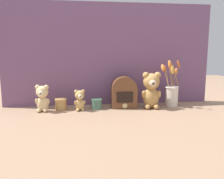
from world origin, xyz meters
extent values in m
plane|color=#8E7056|center=(0.00, 0.00, 0.00)|extent=(4.00, 4.00, 0.00)
cube|color=#704C70|center=(0.00, 0.17, 0.36)|extent=(1.51, 0.02, 0.73)
ellipsoid|color=tan|center=(0.27, 0.00, 0.07)|extent=(0.12, 0.10, 0.14)
sphere|color=tan|center=(0.27, 0.00, 0.18)|extent=(0.11, 0.11, 0.11)
sphere|color=#D1B289|center=(0.26, -0.04, 0.18)|extent=(0.05, 0.05, 0.05)
sphere|color=black|center=(0.26, -0.07, 0.18)|extent=(0.01, 0.01, 0.01)
sphere|color=tan|center=(0.31, -0.01, 0.23)|extent=(0.04, 0.04, 0.04)
sphere|color=tan|center=(0.23, 0.00, 0.23)|extent=(0.04, 0.04, 0.04)
ellipsoid|color=tan|center=(0.32, -0.02, 0.10)|extent=(0.04, 0.05, 0.07)
ellipsoid|color=tan|center=(0.22, 0.00, 0.10)|extent=(0.04, 0.05, 0.07)
ellipsoid|color=tan|center=(0.29, -0.04, 0.02)|extent=(0.04, 0.06, 0.04)
ellipsoid|color=tan|center=(0.23, -0.03, 0.02)|extent=(0.04, 0.06, 0.04)
ellipsoid|color=#DBBC84|center=(-0.46, 0.01, 0.05)|extent=(0.08, 0.07, 0.10)
sphere|color=#DBBC84|center=(-0.46, 0.01, 0.13)|extent=(0.08, 0.08, 0.08)
sphere|color=beige|center=(-0.46, -0.02, 0.13)|extent=(0.04, 0.04, 0.04)
sphere|color=black|center=(-0.46, -0.04, 0.13)|extent=(0.01, 0.01, 0.01)
sphere|color=#DBBC84|center=(-0.43, 0.00, 0.16)|extent=(0.03, 0.03, 0.03)
sphere|color=#DBBC84|center=(-0.48, 0.01, 0.16)|extent=(0.03, 0.03, 0.03)
ellipsoid|color=#DBBC84|center=(-0.42, 0.00, 0.07)|extent=(0.03, 0.04, 0.05)
ellipsoid|color=#DBBC84|center=(-0.49, 0.01, 0.07)|extent=(0.03, 0.04, 0.05)
ellipsoid|color=#DBBC84|center=(-0.44, -0.02, 0.01)|extent=(0.03, 0.04, 0.03)
ellipsoid|color=#DBBC84|center=(-0.48, -0.01, 0.01)|extent=(0.03, 0.04, 0.03)
ellipsoid|color=tan|center=(-0.22, 0.00, 0.04)|extent=(0.06, 0.06, 0.08)
sphere|color=tan|center=(-0.22, 0.00, 0.10)|extent=(0.06, 0.06, 0.06)
sphere|color=beige|center=(-0.21, -0.02, 0.10)|extent=(0.03, 0.03, 0.03)
sphere|color=black|center=(-0.21, -0.04, 0.10)|extent=(0.01, 0.01, 0.01)
sphere|color=tan|center=(-0.20, 0.00, 0.13)|extent=(0.02, 0.02, 0.02)
sphere|color=tan|center=(-0.24, 0.00, 0.13)|extent=(0.02, 0.02, 0.02)
ellipsoid|color=tan|center=(-0.19, 0.00, 0.05)|extent=(0.02, 0.03, 0.04)
ellipsoid|color=tan|center=(-0.25, -0.01, 0.05)|extent=(0.02, 0.03, 0.04)
ellipsoid|color=tan|center=(-0.20, -0.02, 0.01)|extent=(0.02, 0.03, 0.02)
ellipsoid|color=tan|center=(-0.23, -0.02, 0.01)|extent=(0.02, 0.03, 0.02)
cylinder|color=silver|center=(0.43, 0.04, 0.07)|extent=(0.09, 0.09, 0.14)
torus|color=silver|center=(0.43, 0.04, 0.14)|extent=(0.10, 0.10, 0.01)
cylinder|color=#9E7542|center=(0.38, 0.03, 0.21)|extent=(0.02, 0.07, 0.14)
ellipsoid|color=orange|center=(0.35, 0.02, 0.28)|extent=(0.03, 0.05, 0.06)
cylinder|color=#9E7542|center=(0.41, 0.02, 0.22)|extent=(0.03, 0.03, 0.16)
ellipsoid|color=orange|center=(0.40, 0.01, 0.30)|extent=(0.04, 0.04, 0.07)
cylinder|color=#9E7542|center=(0.46, 0.05, 0.19)|extent=(0.02, 0.02, 0.11)
ellipsoid|color=orange|center=(0.47, 0.06, 0.25)|extent=(0.04, 0.04, 0.05)
cylinder|color=#9E7542|center=(0.39, 0.03, 0.20)|extent=(0.01, 0.05, 0.13)
ellipsoid|color=#C65B28|center=(0.37, 0.03, 0.27)|extent=(0.03, 0.04, 0.05)
cylinder|color=#9E7542|center=(0.44, 0.00, 0.22)|extent=(0.06, 0.01, 0.16)
ellipsoid|color=#C65B28|center=(0.44, -0.03, 0.30)|extent=(0.04, 0.02, 0.06)
cylinder|color=#9E7542|center=(0.42, 0.01, 0.20)|extent=(0.03, 0.02, 0.13)
ellipsoid|color=gold|center=(0.41, 0.00, 0.27)|extent=(0.04, 0.04, 0.07)
cube|color=brown|center=(0.09, 0.05, 0.07)|extent=(0.18, 0.11, 0.13)
cylinder|color=brown|center=(0.09, 0.05, 0.13)|extent=(0.18, 0.11, 0.17)
cube|color=black|center=(0.08, -0.01, 0.08)|extent=(0.11, 0.01, 0.07)
cylinder|color=#D6BC7A|center=(0.08, -0.01, 0.02)|extent=(0.03, 0.01, 0.03)
cylinder|color=#47705B|center=(-0.10, 0.03, 0.03)|extent=(0.07, 0.07, 0.06)
cylinder|color=#47705B|center=(-0.10, 0.03, 0.06)|extent=(0.07, 0.07, 0.01)
cylinder|color=tan|center=(-0.34, 0.04, 0.03)|extent=(0.07, 0.07, 0.06)
cylinder|color=tan|center=(-0.34, 0.04, 0.07)|extent=(0.08, 0.08, 0.01)
camera|label=1|loc=(-0.22, -1.54, 0.39)|focal=38.00mm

